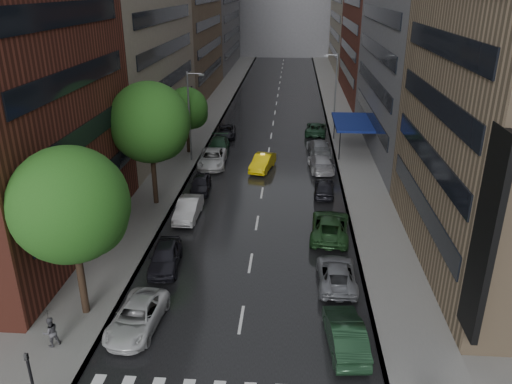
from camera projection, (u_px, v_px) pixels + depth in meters
ground at (233, 372)px, 23.41m from camera, size 220.00×220.00×0.00m
road at (274, 116)px, 69.48m from camera, size 14.00×140.00×0.01m
sidewalk_left at (211, 114)px, 70.06m from camera, size 4.00×140.00×0.15m
sidewalk_right at (340, 117)px, 68.84m from camera, size 4.00×140.00×0.15m
tree_near at (70, 205)px, 25.10m from camera, size 6.03×6.03×9.62m
tree_mid at (150, 123)px, 38.79m from camera, size 6.36×6.36×10.14m
tree_far at (187, 109)px, 52.19m from camera, size 4.48×4.48×7.13m
taxi at (263, 162)px, 48.90m from camera, size 2.55×4.89×1.53m
parked_cars_left at (202, 180)px, 44.60m from camera, size 2.96×41.38×1.59m
parked_cars_right at (324, 186)px, 43.16m from camera, size 3.16×44.15×1.60m
ped_black_umbrella at (49, 325)px, 24.49m from camera, size 0.99×0.98×2.09m
traffic_light at (32, 381)px, 19.85m from camera, size 0.18×0.15×3.45m
street_lamp_left at (190, 115)px, 49.70m from camera, size 1.74×0.22×9.00m
street_lamp_right at (335, 88)px, 62.48m from camera, size 1.74×0.22×9.00m
awning at (352, 122)px, 53.85m from camera, size 4.00×8.00×3.12m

